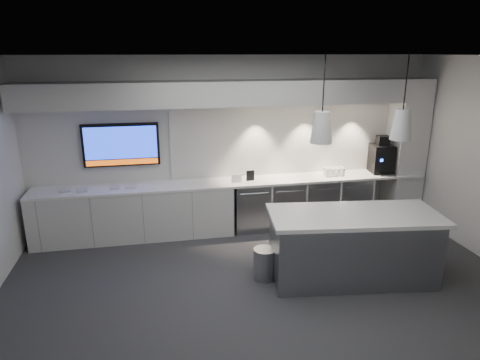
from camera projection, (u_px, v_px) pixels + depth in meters
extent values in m
plane|color=#333336|center=(267.00, 293.00, 5.62)|extent=(7.00, 7.00, 0.00)
plane|color=black|center=(272.00, 56.00, 4.75)|extent=(7.00, 7.00, 0.00)
plane|color=silver|center=(233.00, 143.00, 7.54)|extent=(7.00, 0.00, 7.00)
plane|color=silver|center=(368.00, 295.00, 2.84)|extent=(7.00, 0.00, 7.00)
cube|color=white|center=(236.00, 182.00, 7.41)|extent=(6.80, 0.65, 0.04)
cube|color=silver|center=(135.00, 213.00, 7.21)|extent=(3.30, 0.63, 0.86)
cube|color=gray|center=(250.00, 206.00, 7.59)|extent=(0.60, 0.61, 0.85)
cube|color=gray|center=(284.00, 203.00, 7.70)|extent=(0.60, 0.61, 0.85)
cube|color=gray|center=(317.00, 201.00, 7.82)|extent=(0.60, 0.61, 0.85)
cube|color=gray|center=(349.00, 199.00, 7.94)|extent=(0.60, 0.61, 0.85)
cube|color=silver|center=(298.00, 138.00, 7.73)|extent=(4.60, 0.03, 1.30)
cube|color=silver|center=(236.00, 93.00, 6.99)|extent=(6.90, 0.60, 0.40)
cube|color=silver|center=(406.00, 150.00, 7.91)|extent=(0.55, 0.55, 2.60)
cube|color=black|center=(121.00, 145.00, 7.12)|extent=(1.25, 0.06, 0.72)
cube|color=#1531C9|center=(121.00, 143.00, 7.07)|extent=(1.17, 0.00, 0.54)
cube|color=#C34A0B|center=(122.00, 162.00, 7.17)|extent=(1.17, 0.00, 0.09)
cube|color=gray|center=(352.00, 248.00, 5.87)|extent=(2.27, 1.13, 0.91)
cube|color=white|center=(355.00, 215.00, 5.73)|extent=(2.39, 1.25, 0.05)
cylinder|color=gray|center=(265.00, 264.00, 5.94)|extent=(0.41, 0.41, 0.44)
cube|color=black|center=(381.00, 159.00, 7.87)|extent=(0.44, 0.47, 0.52)
cube|color=black|center=(383.00, 140.00, 7.77)|extent=(0.24, 0.24, 0.17)
cube|color=gray|center=(386.00, 175.00, 7.72)|extent=(0.31, 0.24, 0.03)
cube|color=black|center=(250.00, 176.00, 7.39)|extent=(0.14, 0.03, 0.18)
cube|color=white|center=(237.00, 178.00, 7.31)|extent=(0.18, 0.03, 0.14)
cube|color=#BDBDBD|center=(64.00, 191.00, 6.84)|extent=(0.20, 0.20, 0.02)
cube|color=#BDBDBD|center=(82.00, 190.00, 6.86)|extent=(0.17, 0.17, 0.02)
cube|color=#BDBDBD|center=(115.00, 187.00, 7.00)|extent=(0.17, 0.17, 0.02)
cube|color=#BDBDBD|center=(131.00, 187.00, 7.04)|extent=(0.17, 0.17, 0.02)
cone|color=silver|center=(322.00, 127.00, 5.28)|extent=(0.27, 0.27, 0.39)
cylinder|color=black|center=(324.00, 82.00, 5.12)|extent=(0.02, 0.02, 0.70)
cone|color=silver|center=(402.00, 125.00, 5.48)|extent=(0.27, 0.27, 0.39)
cylinder|color=black|center=(406.00, 81.00, 5.33)|extent=(0.02, 0.02, 0.70)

